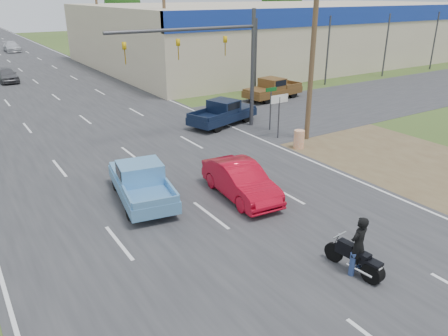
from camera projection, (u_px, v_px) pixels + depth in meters
main_road at (35, 82)px, 41.36m from camera, size 15.00×180.00×0.02m
cross_road at (117, 144)px, 24.23m from camera, size 120.00×10.00×0.02m
dirt_verge at (365, 148)px, 23.55m from camera, size 8.00×18.00×0.01m
big_box_store at (294, 31)px, 56.23m from camera, size 50.00×28.10×6.60m
utility_pole_1 at (313, 43)px, 23.15m from camera, size 2.00×0.28×10.00m
utility_pole_2 at (165, 24)px, 37.17m from camera, size 2.00×0.28×10.00m
utility_pole_3 at (98, 16)px, 51.19m from camera, size 2.00×0.28×10.00m
tree_3 at (282, 2)px, 90.19m from camera, size 8.40×8.40×10.40m
tree_5 at (123, 3)px, 97.16m from camera, size 7.98×7.98×9.88m
barrel_0 at (299, 139)px, 23.41m from camera, size 0.56×0.56×1.00m
barrel_1 at (220, 106)px, 30.23m from camera, size 0.56×0.56×1.00m
lane_sign at (279, 106)px, 24.55m from camera, size 1.20×0.08×2.52m
street_name_sign at (271, 104)px, 26.13m from camera, size 0.80×0.08×2.61m
signal_mast at (215, 50)px, 24.60m from camera, size 9.12×0.40×7.00m
red_convertible at (241, 181)px, 17.69m from camera, size 1.89×4.46×1.43m
motorcycle at (358, 261)px, 12.86m from camera, size 0.64×2.03×1.03m
rider at (358, 248)px, 12.73m from camera, size 0.69×0.49×1.78m
blue_pickup at (141, 181)px, 17.48m from camera, size 2.61×5.00×1.58m
navy_pickup at (224, 112)px, 27.57m from camera, size 5.12×3.15×1.59m
brown_pickup at (272, 89)px, 34.15m from camera, size 5.25×2.68×1.66m
distant_car_grey at (6, 75)px, 40.81m from camera, size 1.88×4.08×1.36m
distant_car_silver at (12, 47)px, 62.29m from camera, size 1.95×4.73×1.37m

